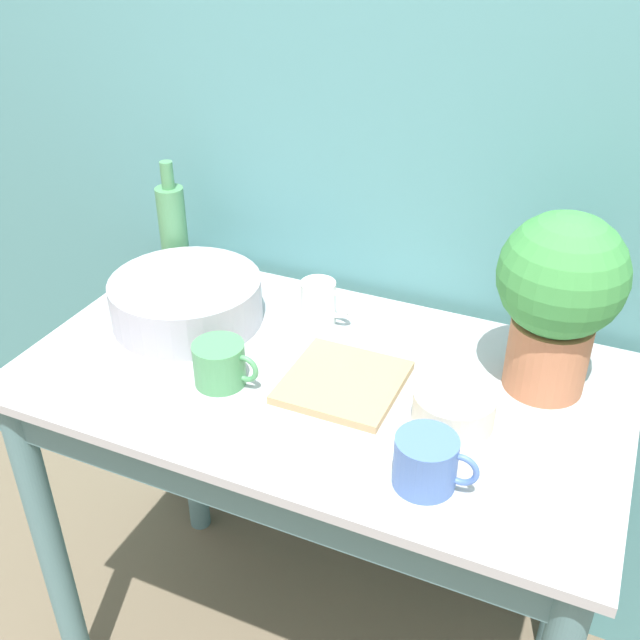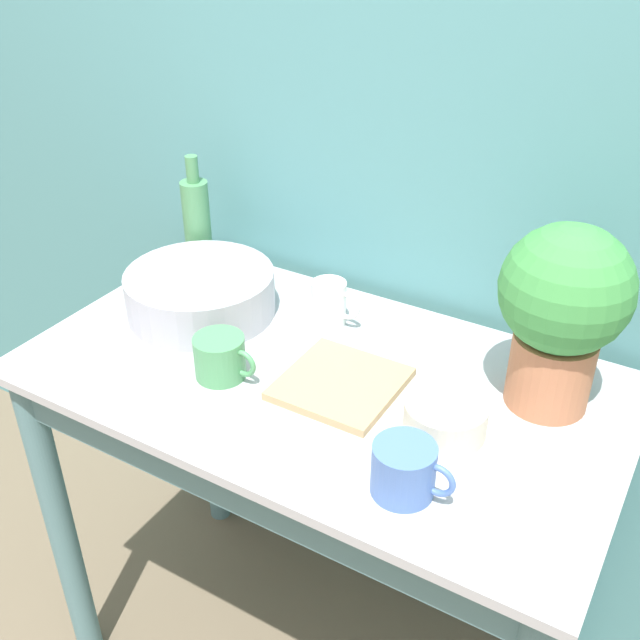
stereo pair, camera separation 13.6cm
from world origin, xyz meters
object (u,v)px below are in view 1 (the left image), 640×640
Objects in this scene: bowl_wash_large at (187,300)px; bowl_small_cream at (454,408)px; potted_plant at (559,293)px; bottle_tall at (173,230)px; tray_board at (343,382)px; mug_green at (220,364)px; mug_blue at (427,462)px; mug_white at (320,303)px.

bowl_small_cream is (0.60, -0.10, -0.02)m from bowl_wash_large.
bowl_wash_large is at bearing -174.65° from potted_plant.
bottle_tall is 1.29× the size of tray_board.
mug_blue reaches higher than mug_green.
bowl_wash_large is at bearing -50.95° from bottle_tall.
bowl_small_cream is 0.66× the size of tray_board.
bottle_tall reaches higher than bowl_small_cream.
bottle_tall is 0.79m from bowl_small_cream.
bottle_tall reaches higher than mug_green.
bottle_tall is at bearing 133.35° from mug_green.
bowl_wash_large is 2.36× the size of mug_blue.
mug_white is (0.26, 0.10, -0.00)m from bowl_wash_large.
mug_blue is 0.16m from bowl_small_cream.
mug_white reaches higher than mug_green.
mug_blue is at bearing -47.05° from mug_white.
potted_plant is at bearing -4.39° from mug_white.
mug_green is (0.18, -0.17, -0.01)m from bowl_wash_large.
bottle_tall is 2.13× the size of mug_green.
mug_blue is at bearing -13.46° from mug_green.
mug_blue is at bearing -110.07° from potted_plant.
mug_blue is (0.74, -0.43, -0.07)m from bottle_tall.
mug_blue is at bearing -23.86° from bowl_wash_large.
mug_green is 0.43m from bowl_small_cream.
potted_plant is 0.62m from mug_green.
mug_green reaches higher than bowl_small_cream.
potted_plant is 0.39m from mug_blue.
mug_green is 0.97× the size of mug_blue.
bottle_tall is 0.46m from mug_green.
potted_plant is 0.87m from bottle_tall.
bowl_small_cream is (-0.00, 0.16, -0.01)m from mug_blue.
bowl_small_cream is at bearing 90.26° from mug_blue.
mug_green is at bearing -106.67° from mug_white.
mug_white is 0.51m from mug_blue.
bowl_wash_large is 1.48× the size of tray_board.
tray_board is at bearing 21.19° from mug_green.
bottle_tall reaches higher than tray_board.
bowl_small_cream is at bearing -19.99° from bottle_tall.
potted_plant is 0.41m from tray_board.
bowl_small_cream reaches higher than tray_board.
mug_blue is at bearing -30.35° from bottle_tall.
bowl_wash_large is 2.87× the size of mug_white.
bottle_tall is 0.59m from tray_board.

